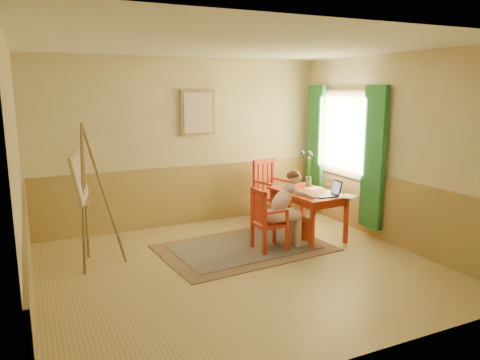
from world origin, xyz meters
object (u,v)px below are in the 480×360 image
chair_left (267,220)px  chair_back (270,191)px  table (308,197)px  figure (286,206)px  laptop (329,193)px  easel (82,183)px

chair_left → chair_back: chair_back is taller
table → chair_left: chair_left is taller
table → figure: figure is taller
chair_left → figure: figure is taller
chair_left → laptop: laptop is taller
figure → easel: easel is taller
table → chair_back: size_ratio=1.13×
easel → laptop: bearing=-9.6°
laptop → easel: bearing=170.4°
chair_back → table: bearing=-80.9°
table → easel: size_ratio=0.65×
table → figure: (-0.60, -0.33, 0.00)m
table → laptop: (0.11, -0.40, 0.14)m
figure → laptop: figure is taller
chair_back → figure: bearing=-109.4°
figure → easel: bearing=169.3°
chair_back → laptop: (0.26, -1.33, 0.22)m
chair_left → easel: size_ratio=0.48×
chair_back → figure: size_ratio=0.95×
chair_left → figure: size_ratio=0.80×
chair_left → chair_back: (0.75, 1.26, 0.09)m
table → chair_left: 0.97m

